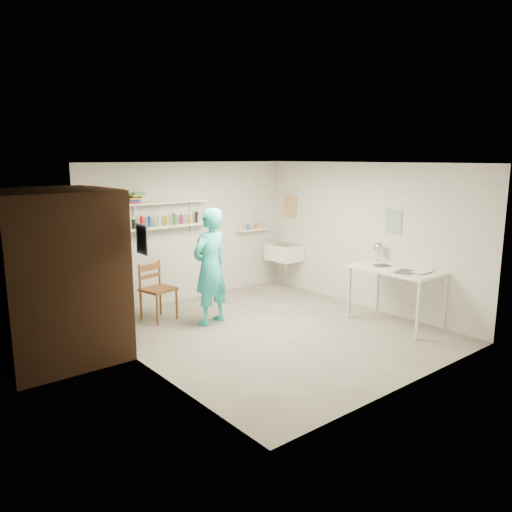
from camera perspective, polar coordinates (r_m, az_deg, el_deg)
floor at (r=7.33m, az=2.00°, el=-8.63°), size 4.00×4.50×0.02m
ceiling at (r=6.89m, az=2.14°, el=10.65°), size 4.00×4.50×0.02m
wall_back at (r=8.81m, az=-7.67°, el=2.79°), size 4.00×0.02×2.40m
wall_front at (r=5.55m, az=17.63°, el=-2.63°), size 4.00×0.02×2.40m
wall_left at (r=5.91m, az=-12.78°, el=-1.56°), size 0.02×4.50×2.40m
wall_right at (r=8.45m, az=12.38°, el=2.26°), size 0.02×4.50×2.40m
doorway_recess at (r=6.90m, az=-16.47°, el=-1.63°), size 0.02×0.90×2.00m
corridor_box at (r=6.65m, az=-22.12°, el=-2.02°), size 1.40×1.50×2.10m
door_lintel at (r=6.76m, az=-16.80°, el=7.11°), size 0.06×1.05×0.10m
door_jamb_near at (r=6.45m, az=-14.57°, el=-2.39°), size 0.06×0.10×2.00m
door_jamb_far at (r=7.36m, az=-17.84°, el=-0.92°), size 0.06×0.10×2.00m
shelf_lower at (r=8.43m, az=-10.13°, el=3.36°), size 1.50×0.22×0.03m
shelf_upper at (r=8.39m, az=-10.22°, el=6.07°), size 1.50×0.22×0.03m
ledge_shelf at (r=9.52m, az=-0.43°, el=3.02°), size 0.70×0.14×0.03m
poster_left at (r=5.90m, az=-12.95°, el=1.87°), size 0.01×0.28×0.36m
poster_right_a at (r=9.61m, az=3.94°, el=5.66°), size 0.01×0.34×0.42m
poster_right_b at (r=8.07m, az=15.43°, el=3.86°), size 0.01×0.30×0.38m
belfast_sink at (r=9.49m, az=3.24°, el=0.41°), size 0.48×0.60×0.30m
man at (r=7.45m, az=-5.26°, el=-1.23°), size 0.72×0.55×1.75m
wall_clock at (r=7.60m, az=-5.89°, el=1.25°), size 0.31×0.11×0.32m
wooden_chair at (r=7.82m, az=-11.10°, el=-3.75°), size 0.54×0.53×0.97m
work_table at (r=7.79m, az=15.68°, el=-4.44°), size 0.78×1.29×0.86m
desk_lamp at (r=8.11m, az=13.83°, el=0.99°), size 0.16×0.16×0.16m
spray_cans at (r=8.42m, az=-10.15°, el=4.03°), size 1.31×0.06×0.17m
book_stack at (r=8.13m, az=-13.65°, el=6.47°), size 0.28×0.14×0.17m
ledge_pots at (r=9.51m, az=-0.43°, el=3.38°), size 0.48×0.07×0.09m
papers at (r=7.69m, az=15.86°, el=-1.27°), size 0.30×0.22×0.02m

